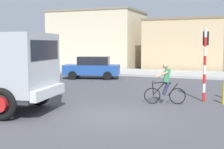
% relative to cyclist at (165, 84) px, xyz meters
% --- Properties ---
extents(ground_plane, '(120.00, 120.00, 0.00)m').
position_rel_cyclist_xyz_m(ground_plane, '(-1.25, -2.93, -0.86)').
color(ground_plane, '#4C4C51').
extents(sidewalk_far, '(80.00, 5.00, 0.16)m').
position_rel_cyclist_xyz_m(sidewalk_far, '(-1.25, 12.27, -0.78)').
color(sidewalk_far, '#ADADA8').
rests_on(sidewalk_far, ground).
extents(cyclist, '(1.67, 0.65, 1.72)m').
position_rel_cyclist_xyz_m(cyclist, '(0.00, 0.00, 0.00)').
color(cyclist, black).
rests_on(cyclist, ground).
extents(traffic_light_pole, '(0.24, 0.43, 3.20)m').
position_rel_cyclist_xyz_m(traffic_light_pole, '(1.46, 1.24, 1.20)').
color(traffic_light_pole, red).
rests_on(traffic_light_pole, ground).
extents(car_red_near, '(4.31, 2.74, 1.60)m').
position_rel_cyclist_xyz_m(car_red_near, '(-6.87, 7.34, -0.05)').
color(car_red_near, '#234C9E').
rests_on(car_red_near, ground).
extents(bollard_near, '(0.14, 0.14, 0.90)m').
position_rel_cyclist_xyz_m(bollard_near, '(2.30, 0.91, -0.41)').
color(bollard_near, gold).
rests_on(bollard_near, ground).
extents(building_corner_left, '(9.39, 7.17, 6.03)m').
position_rel_cyclist_xyz_m(building_corner_left, '(-11.43, 18.50, 2.16)').
color(building_corner_left, beige).
rests_on(building_corner_left, ground).
extents(building_mid_block, '(7.46, 5.84, 4.90)m').
position_rel_cyclist_xyz_m(building_mid_block, '(-1.85, 18.13, 1.59)').
color(building_mid_block, '#D1B284').
rests_on(building_mid_block, ground).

